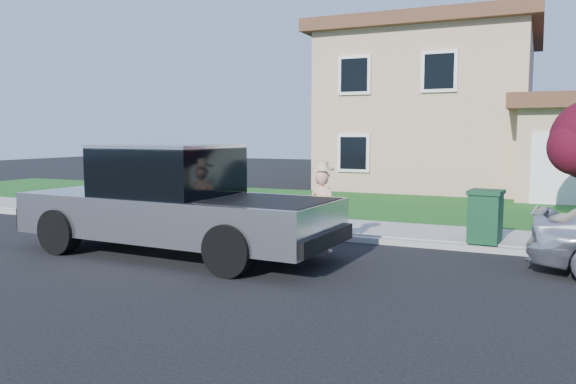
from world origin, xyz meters
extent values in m
plane|color=black|center=(0.00, 0.00, 0.00)|extent=(80.00, 80.00, 0.00)
cube|color=gray|center=(1.00, 2.90, 0.06)|extent=(40.00, 0.20, 0.12)
cube|color=gray|center=(1.00, 4.00, 0.07)|extent=(40.00, 2.00, 0.15)
cube|color=#154C18|center=(1.00, 8.50, 0.05)|extent=(40.00, 7.00, 0.10)
cube|color=tan|center=(0.00, 17.00, 3.20)|extent=(8.00, 9.00, 6.40)
cube|color=#4C2D1E|center=(0.00, 17.00, 6.60)|extent=(8.80, 9.80, 0.50)
cube|color=white|center=(-2.20, 12.45, 4.60)|extent=(1.30, 0.10, 1.50)
cube|color=white|center=(1.00, 12.45, 4.60)|extent=(1.30, 0.10, 1.50)
cube|color=black|center=(-2.20, 12.45, 1.60)|extent=(1.30, 0.10, 1.50)
cylinder|color=black|center=(-4.01, -0.65, 0.44)|extent=(0.90, 0.37, 0.88)
cylinder|color=black|center=(-3.91, 1.38, 0.44)|extent=(0.90, 0.37, 0.88)
cylinder|color=black|center=(-0.11, -0.84, 0.44)|extent=(0.90, 0.37, 0.88)
cylinder|color=black|center=(-0.01, 1.18, 0.44)|extent=(0.90, 0.37, 0.88)
cube|color=#A8ABAF|center=(-1.93, 0.26, 0.76)|extent=(6.38, 2.51, 0.79)
cube|color=black|center=(-2.09, 0.27, 1.60)|extent=(2.41, 2.16, 0.94)
cube|color=#A8ABAF|center=(-2.09, 0.27, 2.08)|extent=(2.41, 2.16, 0.09)
cube|color=black|center=(0.16, 0.16, 1.13)|extent=(2.07, 1.97, 0.07)
cube|color=black|center=(-5.09, 0.42, 0.61)|extent=(0.23, 2.10, 0.44)
cube|color=black|center=(1.24, 0.11, 0.55)|extent=(0.23, 2.10, 0.28)
cube|color=black|center=(-2.91, 1.50, 1.49)|extent=(0.14, 0.25, 0.20)
imported|color=tan|center=(0.57, 1.67, 0.81)|extent=(0.67, 0.52, 1.63)
cylinder|color=#D7BC8A|center=(0.57, 1.67, 1.65)|extent=(0.43, 0.43, 0.04)
cylinder|color=#D7BC8A|center=(0.57, 1.67, 1.71)|extent=(0.22, 0.22, 0.15)
cube|color=#0F381E|center=(3.50, 3.19, 0.64)|extent=(0.65, 0.74, 0.98)
cube|color=#0F381E|center=(3.50, 3.19, 1.17)|extent=(0.71, 0.80, 0.08)
camera|label=1|loc=(4.45, -8.65, 2.32)|focal=35.00mm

